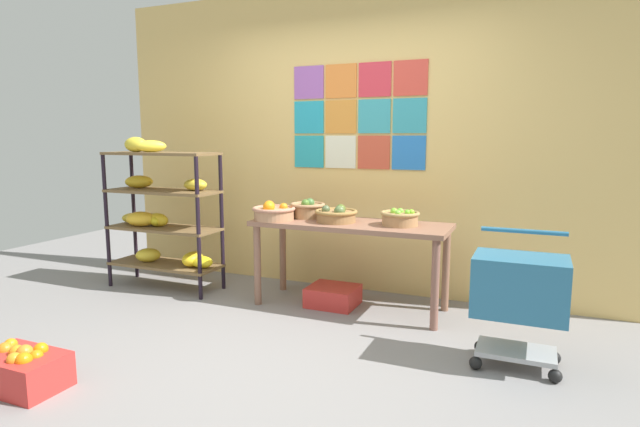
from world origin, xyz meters
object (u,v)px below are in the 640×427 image
at_px(fruit_basket_left, 400,218).
at_px(produce_crate_under_table, 333,296).
at_px(fruit_basket_right, 336,215).
at_px(fruit_basket_centre, 274,212).
at_px(orange_crate_foreground, 21,368).
at_px(display_table, 350,234).
at_px(fruit_basket_back_right, 308,209).
at_px(shopping_cart, 519,291).
at_px(banana_shelf_unit, 161,212).

height_order(fruit_basket_left, produce_crate_under_table, fruit_basket_left).
relative_size(fruit_basket_right, fruit_basket_left, 1.14).
relative_size(fruit_basket_centre, orange_crate_foreground, 0.74).
bearing_deg(display_table, orange_crate_foreground, -121.14).
bearing_deg(fruit_basket_left, display_table, -178.32).
xyz_separation_m(display_table, orange_crate_foreground, (-1.25, -2.06, -0.52)).
relative_size(fruit_basket_centre, fruit_basket_back_right, 1.20).
height_order(fruit_basket_right, orange_crate_foreground, fruit_basket_right).
bearing_deg(fruit_basket_right, produce_crate_under_table, 143.19).
height_order(produce_crate_under_table, orange_crate_foreground, orange_crate_foreground).
xyz_separation_m(display_table, fruit_basket_right, (-0.11, -0.03, 0.16)).
relative_size(fruit_basket_left, shopping_cart, 0.37).
bearing_deg(fruit_basket_left, fruit_basket_right, -175.33).
height_order(banana_shelf_unit, produce_crate_under_table, banana_shelf_unit).
bearing_deg(fruit_basket_left, banana_shelf_unit, -176.19).
distance_m(fruit_basket_centre, produce_crate_under_table, 0.88).
height_order(display_table, fruit_basket_right, fruit_basket_right).
bearing_deg(orange_crate_foreground, fruit_basket_right, 60.86).
xyz_separation_m(fruit_basket_centre, shopping_cart, (1.98, -0.52, -0.30)).
bearing_deg(fruit_basket_centre, orange_crate_foreground, -107.38).
distance_m(display_table, produce_crate_under_table, 0.57).
bearing_deg(shopping_cart, produce_crate_under_table, 164.00).
bearing_deg(shopping_cart, orange_crate_foreground, -143.84).
height_order(display_table, fruit_basket_centre, fruit_basket_centre).
height_order(display_table, orange_crate_foreground, display_table).
bearing_deg(fruit_basket_centre, fruit_basket_back_right, 46.35).
height_order(fruit_basket_centre, produce_crate_under_table, fruit_basket_centre).
relative_size(banana_shelf_unit, produce_crate_under_table, 3.50).
relative_size(banana_shelf_unit, fruit_basket_right, 4.04).
bearing_deg(fruit_basket_back_right, fruit_basket_centre, -133.65).
xyz_separation_m(fruit_basket_right, fruit_basket_centre, (-0.53, -0.10, 0.01)).
distance_m(fruit_basket_centre, fruit_basket_left, 1.07).
bearing_deg(shopping_cart, fruit_basket_back_right, 164.75).
bearing_deg(display_table, shopping_cart, -26.07).
xyz_separation_m(banana_shelf_unit, fruit_basket_centre, (1.20, 0.00, 0.07)).
bearing_deg(fruit_basket_centre, banana_shelf_unit, -179.87).
height_order(display_table, produce_crate_under_table, display_table).
xyz_separation_m(banana_shelf_unit, shopping_cart, (3.18, -0.52, -0.24)).
distance_m(fruit_basket_right, orange_crate_foreground, 2.42).
relative_size(banana_shelf_unit, orange_crate_foreground, 2.90).
xyz_separation_m(fruit_basket_left, fruit_basket_back_right, (-0.84, 0.08, 0.01)).
bearing_deg(banana_shelf_unit, produce_crate_under_table, 4.52).
bearing_deg(fruit_basket_right, shopping_cart, -23.26).
bearing_deg(fruit_basket_right, fruit_basket_left, 4.67).
distance_m(display_table, shopping_cart, 1.50).
xyz_separation_m(fruit_basket_left, shopping_cart, (0.93, -0.67, -0.30)).
height_order(fruit_basket_right, fruit_basket_back_right, fruit_basket_back_right).
xyz_separation_m(fruit_basket_centre, produce_crate_under_table, (0.49, 0.13, -0.71)).
height_order(banana_shelf_unit, fruit_basket_back_right, banana_shelf_unit).
bearing_deg(shopping_cart, banana_shelf_unit, 178.38).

